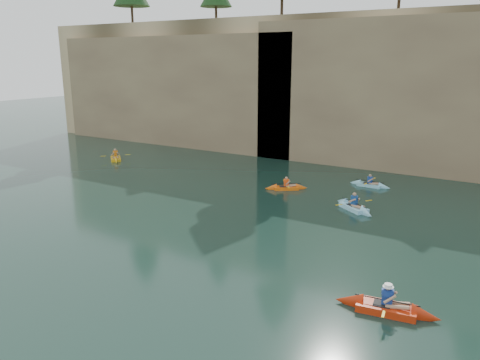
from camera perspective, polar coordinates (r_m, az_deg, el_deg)
The scene contains 11 objects.
ground at distance 17.73m, azimuth -3.54°, elevation -12.80°, with size 160.00×160.00×0.00m, color black.
cliff at distance 43.87m, azimuth 19.65°, elevation 10.96°, with size 70.00×16.00×12.00m, color tan.
cliff_slab_west at distance 45.94m, azimuth -8.23°, elevation 10.87°, with size 26.00×2.40×10.56m, color #95815A.
cliff_slab_center at distance 36.25m, azimuth 20.24°, elevation 9.84°, with size 24.00×2.40×11.40m, color #95815A.
sea_cave_west at distance 44.53m, azimuth -6.60°, elevation 6.57°, with size 4.50×1.00×4.00m, color black.
sea_cave_center at distance 37.76m, azimuth 10.54°, elevation 4.37°, with size 3.50×1.00×3.20m, color black.
main_kayaker at distance 16.74m, azimuth 17.41°, elevation -14.62°, with size 3.46×2.29×1.26m.
kayaker_orange at distance 30.13m, azimuth 5.64°, elevation -0.91°, with size 2.60×2.11×1.04m.
kayaker_ltblue_near at distance 26.75m, azimuth 13.70°, elevation -3.23°, with size 2.97×2.41×1.23m.
kayaker_yellow at distance 39.98m, azimuth -14.91°, elevation 2.56°, with size 2.68×2.51×1.21m.
kayaker_ltblue_mid at distance 31.82m, azimuth 15.52°, elevation -0.54°, with size 2.74×2.07×1.03m.
Camera 1 is at (9.05, -12.88, 8.15)m, focal length 35.00 mm.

